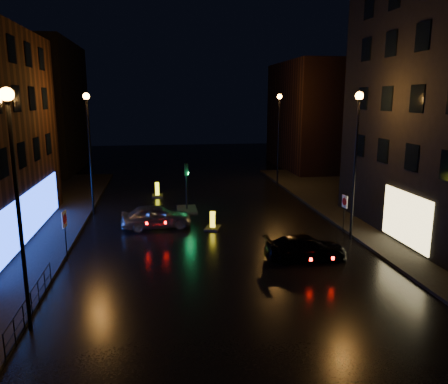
{
  "coord_description": "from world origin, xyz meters",
  "views": [
    {
      "loc": [
        -3.12,
        -16.95,
        8.04
      ],
      "look_at": [
        0.49,
        7.03,
        2.8
      ],
      "focal_mm": 35.0,
      "sensor_mm": 36.0,
      "label": 1
    }
  ],
  "objects_px": {
    "dark_sedan": "(306,248)",
    "road_sign_left": "(65,223)",
    "traffic_signal": "(187,204)",
    "silver_hatchback": "(156,216)",
    "road_sign_right": "(345,205)",
    "bollard_far": "(157,193)",
    "bollard_near": "(213,225)"
  },
  "relations": [
    {
      "from": "dark_sedan",
      "to": "road_sign_left",
      "type": "height_order",
      "value": "road_sign_left"
    },
    {
      "from": "traffic_signal",
      "to": "silver_hatchback",
      "type": "bearing_deg",
      "value": -118.17
    },
    {
      "from": "road_sign_left",
      "to": "road_sign_right",
      "type": "xyz_separation_m",
      "value": [
        15.79,
        2.21,
        -0.16
      ]
    },
    {
      "from": "bollard_far",
      "to": "road_sign_right",
      "type": "height_order",
      "value": "road_sign_right"
    },
    {
      "from": "traffic_signal",
      "to": "dark_sedan",
      "type": "bearing_deg",
      "value": -63.89
    },
    {
      "from": "dark_sedan",
      "to": "bollard_far",
      "type": "relative_size",
      "value": 3.12
    },
    {
      "from": "bollard_near",
      "to": "bollard_far",
      "type": "relative_size",
      "value": 1.1
    },
    {
      "from": "dark_sedan",
      "to": "bollard_near",
      "type": "distance_m",
      "value": 7.18
    },
    {
      "from": "dark_sedan",
      "to": "road_sign_right",
      "type": "height_order",
      "value": "road_sign_right"
    },
    {
      "from": "silver_hatchback",
      "to": "dark_sedan",
      "type": "relative_size",
      "value": 1.04
    },
    {
      "from": "bollard_near",
      "to": "road_sign_left",
      "type": "distance_m",
      "value": 9.12
    },
    {
      "from": "traffic_signal",
      "to": "bollard_near",
      "type": "distance_m",
      "value": 5.04
    },
    {
      "from": "bollard_near",
      "to": "road_sign_left",
      "type": "relative_size",
      "value": 0.59
    },
    {
      "from": "traffic_signal",
      "to": "road_sign_left",
      "type": "bearing_deg",
      "value": -126.8
    },
    {
      "from": "road_sign_right",
      "to": "dark_sedan",
      "type": "bearing_deg",
      "value": 39.16
    },
    {
      "from": "road_sign_left",
      "to": "bollard_far",
      "type": "bearing_deg",
      "value": 78.99
    },
    {
      "from": "dark_sedan",
      "to": "bollard_near",
      "type": "xyz_separation_m",
      "value": [
        -4.01,
        5.95,
        -0.36
      ]
    },
    {
      "from": "bollard_near",
      "to": "road_sign_right",
      "type": "relative_size",
      "value": 0.64
    },
    {
      "from": "dark_sedan",
      "to": "road_sign_right",
      "type": "bearing_deg",
      "value": -42.49
    },
    {
      "from": "bollard_far",
      "to": "bollard_near",
      "type": "bearing_deg",
      "value": -70.77
    },
    {
      "from": "road_sign_left",
      "to": "dark_sedan",
      "type": "bearing_deg",
      "value": -1.72
    },
    {
      "from": "traffic_signal",
      "to": "silver_hatchback",
      "type": "relative_size",
      "value": 0.79
    },
    {
      "from": "dark_sedan",
      "to": "road_sign_right",
      "type": "relative_size",
      "value": 1.82
    },
    {
      "from": "silver_hatchback",
      "to": "road_sign_right",
      "type": "relative_size",
      "value": 1.9
    },
    {
      "from": "traffic_signal",
      "to": "road_sign_right",
      "type": "height_order",
      "value": "traffic_signal"
    },
    {
      "from": "silver_hatchback",
      "to": "dark_sedan",
      "type": "bearing_deg",
      "value": -137.28
    },
    {
      "from": "traffic_signal",
      "to": "bollard_far",
      "type": "relative_size",
      "value": 2.56
    },
    {
      "from": "bollard_near",
      "to": "traffic_signal",
      "type": "bearing_deg",
      "value": 124.1
    },
    {
      "from": "bollard_far",
      "to": "traffic_signal",
      "type": "bearing_deg",
      "value": -66.82
    },
    {
      "from": "bollard_near",
      "to": "dark_sedan",
      "type": "bearing_deg",
      "value": -36.8
    },
    {
      "from": "bollard_near",
      "to": "road_sign_left",
      "type": "bearing_deg",
      "value": -133.65
    },
    {
      "from": "silver_hatchback",
      "to": "bollard_far",
      "type": "bearing_deg",
      "value": -5.67
    }
  ]
}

